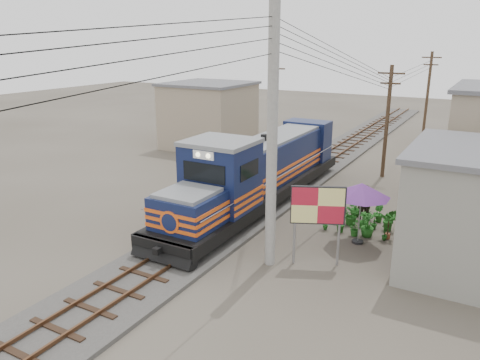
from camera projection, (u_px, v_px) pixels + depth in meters
The scene contains 14 objects.
ground at pixel (203, 241), 20.47m from camera, with size 120.00×120.00×0.00m, color #473F35.
ballast at pixel (293, 181), 28.80m from camera, with size 3.60×70.00×0.16m, color #595651.
track at pixel (293, 178), 28.75m from camera, with size 1.15×70.00×0.12m.
locomotive at pixel (259, 173), 24.41m from camera, with size 3.02×16.44×4.07m.
utility_pole_main at pixel (272, 139), 16.97m from camera, with size 0.40×0.40×10.00m.
wooden_pole_mid at pixel (387, 120), 28.99m from camera, with size 1.60×0.24×7.00m.
wooden_pole_far at pixel (428, 94), 40.46m from camera, with size 1.60×0.24×7.50m.
wooden_pole_left at pixel (276, 103), 36.78m from camera, with size 1.60×0.24×7.00m.
power_lines at pixel (284, 57), 25.45m from camera, with size 9.65×19.00×3.30m.
shophouse_left at pixel (209, 115), 37.77m from camera, with size 6.30×6.30×5.20m.
billboard at pixel (318, 208), 17.68m from camera, with size 1.94×0.96×3.20m.
market_umbrella at pixel (362, 190), 19.59m from camera, with size 3.24×3.24×2.71m.
vendor at pixel (364, 202), 22.73m from camera, with size 0.64×0.42×1.76m, color black.
plant_nursery at pixel (360, 217), 21.92m from camera, with size 3.17×3.17×1.06m.
Camera 1 is at (10.66, -15.62, 8.45)m, focal length 35.00 mm.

